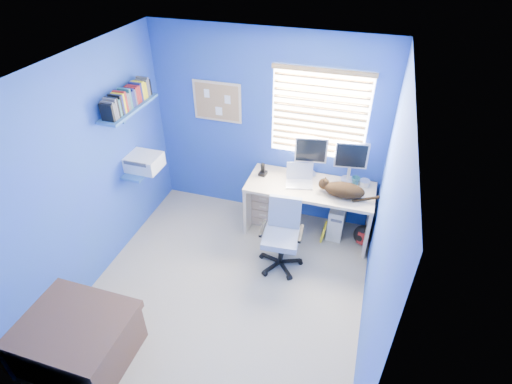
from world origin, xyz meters
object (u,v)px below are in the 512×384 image
(desk, at_px, (308,209))
(tower_pc, at_px, (337,218))
(cat, at_px, (344,190))
(laptop, at_px, (300,177))
(office_chair, at_px, (281,243))

(desk, bearing_deg, tower_pc, 16.25)
(desk, relative_size, cat, 3.29)
(desk, height_order, laptop, laptop)
(desk, distance_m, laptop, 0.50)
(laptop, bearing_deg, tower_pc, 0.16)
(cat, relative_size, tower_pc, 1.07)
(tower_pc, bearing_deg, desk, -161.83)
(office_chair, bearing_deg, desk, 74.29)
(office_chair, bearing_deg, tower_pc, 53.97)
(desk, relative_size, office_chair, 1.81)
(cat, distance_m, office_chair, 0.97)
(office_chair, bearing_deg, cat, 43.41)
(laptop, distance_m, tower_pc, 0.82)
(laptop, bearing_deg, office_chair, -106.21)
(laptop, bearing_deg, cat, -21.51)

